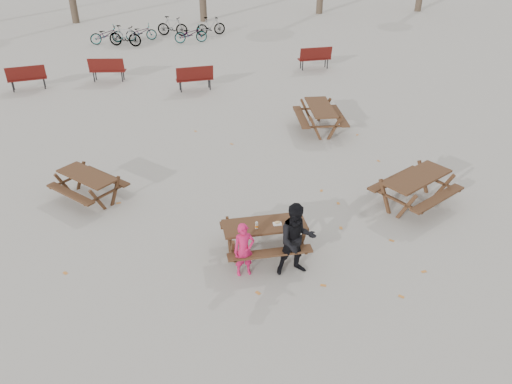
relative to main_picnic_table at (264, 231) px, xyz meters
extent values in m
plane|color=gray|center=(0.00, 0.00, -0.59)|extent=(80.00, 80.00, 0.00)
cube|color=#3C2116|center=(0.00, 0.00, 0.16)|extent=(1.80, 0.70, 0.05)
cube|color=#3C2116|center=(0.00, -0.60, -0.14)|extent=(1.80, 0.25, 0.05)
cube|color=#3C2116|center=(0.00, 0.60, -0.14)|extent=(1.80, 0.25, 0.05)
cylinder|color=#3C2116|center=(-0.75, -0.30, -0.22)|extent=(0.08, 0.08, 0.73)
cylinder|color=#3C2116|center=(-0.75, 0.30, -0.22)|extent=(0.08, 0.08, 0.73)
cylinder|color=#3C2116|center=(0.75, -0.30, -0.22)|extent=(0.08, 0.08, 0.73)
cylinder|color=#3C2116|center=(0.75, 0.30, -0.22)|extent=(0.08, 0.08, 0.73)
cube|color=white|center=(0.27, -0.06, 0.21)|extent=(0.18, 0.11, 0.03)
ellipsoid|color=tan|center=(0.27, -0.06, 0.25)|extent=(0.14, 0.06, 0.05)
cylinder|color=silver|center=(-0.20, -0.13, 0.26)|extent=(0.06, 0.06, 0.15)
cylinder|color=orange|center=(-0.20, -0.13, 0.25)|extent=(0.07, 0.07, 0.05)
cylinder|color=white|center=(-0.20, -0.13, 0.35)|extent=(0.03, 0.03, 0.02)
imported|color=#C81951|center=(-0.55, -0.61, 0.03)|extent=(0.48, 0.34, 1.23)
imported|color=black|center=(0.52, -0.75, 0.24)|extent=(0.82, 0.65, 1.66)
imported|color=black|center=(-4.70, 19.81, -0.12)|extent=(1.87, 1.13, 0.93)
imported|color=black|center=(-3.69, 19.01, -0.05)|extent=(1.85, 1.12, 1.07)
imported|color=black|center=(-2.86, 20.15, -0.15)|extent=(1.70, 0.65, 0.88)
imported|color=black|center=(-1.11, 20.90, -0.05)|extent=(1.84, 1.10, 1.07)
imported|color=black|center=(-0.21, 19.14, -0.12)|extent=(1.81, 0.75, 0.93)
imported|color=black|center=(1.04, 20.61, -0.07)|extent=(1.76, 0.77, 1.02)
camera|label=1|loc=(-1.82, -8.71, 6.26)|focal=35.00mm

